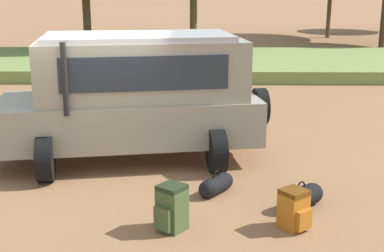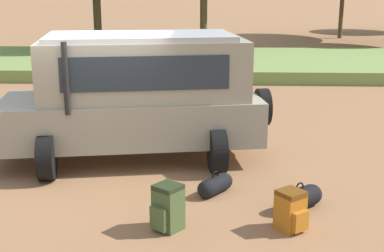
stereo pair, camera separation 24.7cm
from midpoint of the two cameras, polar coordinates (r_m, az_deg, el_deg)
name	(u,v)px [view 1 (the left image)]	position (r m, az deg, el deg)	size (l,w,h in m)	color
ground_plane	(102,168)	(10.22, -10.31, -4.41)	(320.00, 320.00, 0.00)	#936642
grass_bank	(154,63)	(21.66, -4.40, 6.72)	(120.00, 7.00, 0.44)	olive
safari_vehicle	(135,94)	(10.29, -6.80, 3.36)	(5.47, 3.26, 2.44)	gray
backpack_beside_front_wheel	(171,208)	(7.55, -3.16, -8.73)	(0.49, 0.51, 0.66)	#42562D
backpack_cluster_center	(294,210)	(7.71, 9.92, -8.78)	(0.48, 0.50, 0.58)	#B26619
duffel_bag_low_black_case	(216,185)	(8.84, 1.79, -6.30)	(0.58, 0.68, 0.39)	black
duffel_bag_soft_canvas	(301,197)	(8.45, 10.68, -7.49)	(0.77, 0.67, 0.43)	black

